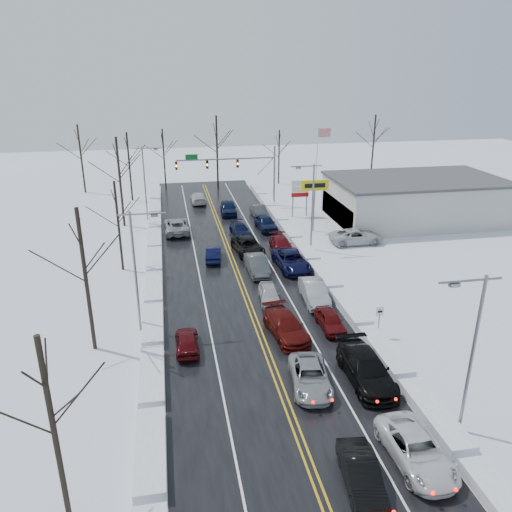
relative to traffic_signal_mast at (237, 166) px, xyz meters
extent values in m
plane|color=silver|center=(-3.45, -27.99, -5.48)|extent=(160.00, 160.00, 0.00)
cube|color=black|center=(-3.45, -25.99, -5.47)|extent=(14.00, 84.00, 0.01)
cube|color=white|center=(-11.05, -25.99, -5.48)|extent=(1.49, 72.00, 0.67)
cube|color=white|center=(4.15, -25.99, -5.48)|extent=(1.49, 72.00, 0.67)
cylinder|color=slate|center=(5.05, 0.01, -1.48)|extent=(0.24, 0.24, 8.00)
cylinder|color=slate|center=(-1.45, 0.01, 1.02)|extent=(13.00, 0.18, 0.18)
cylinder|color=slate|center=(3.85, 0.01, -0.08)|extent=(2.33, 0.10, 2.33)
cube|color=#0C591E|center=(-5.95, 0.01, 1.42)|extent=(1.60, 0.08, 0.70)
cube|color=black|center=(0.05, 0.01, 0.37)|extent=(0.32, 0.25, 1.05)
sphere|color=#3F0705|center=(0.05, -0.15, 0.67)|extent=(0.20, 0.20, 0.20)
sphere|color=orange|center=(0.05, -0.15, 0.37)|extent=(0.22, 0.22, 0.22)
sphere|color=black|center=(0.05, -0.15, 0.07)|extent=(0.20, 0.20, 0.20)
cube|color=black|center=(-3.95, 0.01, 0.37)|extent=(0.32, 0.25, 1.05)
sphere|color=#3F0705|center=(-3.95, -0.15, 0.67)|extent=(0.20, 0.20, 0.20)
sphere|color=orange|center=(-3.95, -0.15, 0.37)|extent=(0.22, 0.22, 0.22)
sphere|color=black|center=(-3.95, -0.15, 0.07)|extent=(0.20, 0.20, 0.20)
cube|color=black|center=(-7.95, 0.01, 0.37)|extent=(0.32, 0.25, 1.05)
sphere|color=#3F0705|center=(-7.95, -0.15, 0.67)|extent=(0.20, 0.20, 0.20)
sphere|color=orange|center=(-7.95, -0.15, 0.37)|extent=(0.22, 0.22, 0.22)
sphere|color=black|center=(-7.95, -0.15, 0.07)|extent=(0.20, 0.20, 0.20)
cylinder|color=slate|center=(7.05, -11.99, -2.68)|extent=(0.20, 0.20, 5.60)
cube|color=yellow|center=(7.05, -11.99, -0.08)|extent=(3.20, 0.30, 1.20)
cube|color=black|center=(7.05, -12.16, -0.08)|extent=(2.40, 0.04, 0.50)
cylinder|color=slate|center=(6.15, -5.99, -3.48)|extent=(0.16, 0.16, 4.00)
cylinder|color=slate|center=(7.95, -5.99, -3.48)|extent=(0.16, 0.16, 4.00)
cube|color=white|center=(7.05, -5.99, -1.18)|extent=(2.20, 0.22, 0.70)
cube|color=white|center=(7.05, -5.99, -1.98)|extent=(2.20, 0.22, 0.70)
cube|color=#A10E0C|center=(7.05, -5.99, -2.68)|extent=(2.20, 0.22, 0.50)
cylinder|color=slate|center=(4.75, -35.99, -4.38)|extent=(0.08, 0.08, 2.20)
cube|color=white|center=(4.75, -35.99, -3.48)|extent=(0.55, 0.05, 0.70)
cube|color=black|center=(4.75, -36.03, -3.48)|extent=(0.35, 0.02, 0.15)
cylinder|color=silver|center=(11.55, 2.01, -0.48)|extent=(0.14, 0.14, 10.00)
cube|color=#B9BAB4|center=(20.55, -9.99, -2.98)|extent=(20.00, 12.00, 5.00)
cube|color=#262628|center=(10.60, -9.99, -3.88)|extent=(0.10, 11.00, 2.80)
cube|color=#3F3F42|center=(20.55, -9.99, -0.33)|extent=(20.40, 12.40, 0.30)
cylinder|color=slate|center=(5.05, -45.99, -0.98)|extent=(0.18, 0.18, 9.00)
cylinder|color=slate|center=(4.25, -45.99, 3.32)|extent=(3.20, 0.12, 0.12)
cube|color=slate|center=(3.45, -45.99, 3.17)|extent=(0.50, 0.25, 0.18)
cylinder|color=slate|center=(5.05, -17.99, -0.98)|extent=(0.18, 0.18, 9.00)
cylinder|color=slate|center=(4.25, -17.99, 3.32)|extent=(3.20, 0.12, 0.12)
cube|color=slate|center=(3.45, -17.99, 3.17)|extent=(0.50, 0.25, 0.18)
cylinder|color=slate|center=(-11.95, -31.99, -0.98)|extent=(0.18, 0.18, 9.00)
cylinder|color=slate|center=(-11.15, -31.99, 3.32)|extent=(3.20, 0.12, 0.12)
cube|color=slate|center=(-10.35, -31.99, 3.17)|extent=(0.50, 0.25, 0.18)
cylinder|color=slate|center=(-11.95, -3.99, -0.98)|extent=(0.18, 0.18, 9.00)
cylinder|color=slate|center=(-11.15, -3.99, 3.32)|extent=(3.20, 0.12, 0.12)
cube|color=slate|center=(-10.35, -3.99, 3.17)|extent=(0.50, 0.25, 0.18)
cylinder|color=#2D231C|center=(-14.45, -47.99, -0.98)|extent=(0.24, 0.24, 9.00)
cylinder|color=#2D231C|center=(-14.95, -33.99, -0.48)|extent=(0.27, 0.27, 10.00)
cylinder|color=#2D231C|center=(-13.95, -19.99, -1.23)|extent=(0.23, 0.23, 8.50)
cylinder|color=#2D231C|center=(-14.65, -5.99, -0.23)|extent=(0.28, 0.28, 10.50)
cylinder|color=#2D231C|center=(-14.25, 6.01, -0.73)|extent=(0.25, 0.25, 9.50)
cylinder|color=#2D231C|center=(-21.45, 12.01, -0.48)|extent=(0.27, 0.27, 10.00)
cylinder|color=#2D231C|center=(-9.45, 13.01, -0.98)|extent=(0.24, 0.24, 9.00)
cylinder|color=#2D231C|center=(-1.45, 11.01, 0.02)|extent=(0.29, 0.29, 11.00)
cylinder|color=#2D231C|center=(8.55, 12.51, -1.23)|extent=(0.23, 0.23, 8.50)
cylinder|color=#2D231C|center=(24.55, 13.01, -0.23)|extent=(0.28, 0.28, 10.50)
imported|color=black|center=(-1.51, -48.62, -5.48)|extent=(1.98, 4.45, 1.42)
imported|color=#929499|center=(-1.66, -40.81, -5.48)|extent=(2.90, 5.17, 1.37)
imported|color=#4E0D0A|center=(-1.68, -34.70, -5.48)|extent=(2.85, 5.62, 1.56)
imported|color=silver|center=(-1.71, -29.03, -5.48)|extent=(1.86, 3.99, 1.32)
imported|color=#404345|center=(-1.61, -23.02, -5.48)|extent=(1.81, 4.88, 1.59)
imported|color=black|center=(-1.57, -17.75, -5.48)|extent=(3.11, 5.78, 1.54)
imported|color=black|center=(-1.51, -12.04, -5.48)|extent=(2.21, 4.70, 1.32)
imported|color=black|center=(-1.69, -3.38, -5.48)|extent=(2.34, 5.13, 1.71)
imported|color=silver|center=(1.69, -47.64, -5.48)|extent=(2.56, 5.28, 1.45)
imported|color=black|center=(1.86, -40.88, -5.48)|extent=(2.43, 5.92, 1.72)
imported|color=#510A0C|center=(1.76, -34.29, -5.48)|extent=(1.61, 3.91, 1.33)
imported|color=#ABADB3|center=(1.90, -29.74, -5.48)|extent=(2.01, 5.07, 1.64)
imported|color=black|center=(1.80, -22.58, -5.48)|extent=(2.94, 5.90, 1.61)
imported|color=#530B10|center=(1.91, -17.89, -5.48)|extent=(2.15, 4.94, 1.42)
imported|color=black|center=(1.76, -10.51, -5.48)|extent=(2.30, 4.93, 1.63)
imported|color=#3B3D40|center=(1.95, -5.45, -5.48)|extent=(1.92, 4.56, 1.46)
imported|color=black|center=(-5.24, -19.04, -5.48)|extent=(1.96, 4.28, 1.36)
imported|color=#95979C|center=(-8.50, -9.70, -5.48)|extent=(2.82, 5.96, 1.64)
imported|color=silver|center=(-5.13, 2.90, -5.48)|extent=(2.06, 4.98, 1.44)
imported|color=#4B0A0E|center=(-8.72, -35.32, -5.48)|extent=(1.63, 3.93, 1.33)
imported|color=silver|center=(10.42, -17.00, -5.48)|extent=(5.79, 2.69, 1.61)
imported|color=#3C3E41|center=(13.71, -12.13, -5.48)|extent=(2.41, 5.63, 1.62)
imported|color=black|center=(11.68, -5.45, -5.48)|extent=(1.88, 4.35, 1.46)
camera|label=1|loc=(-9.44, -65.07, 12.81)|focal=35.00mm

